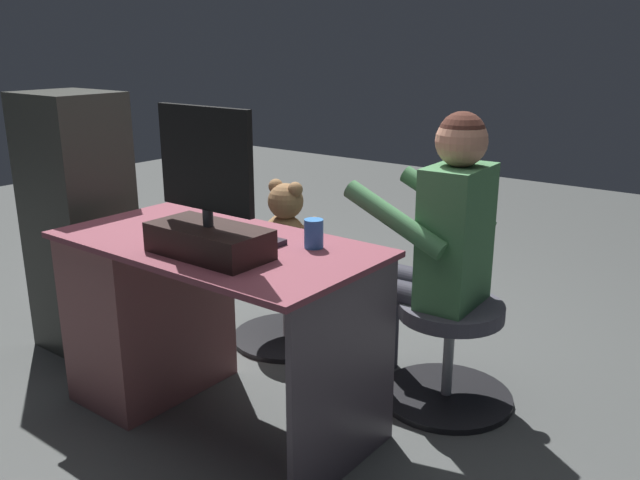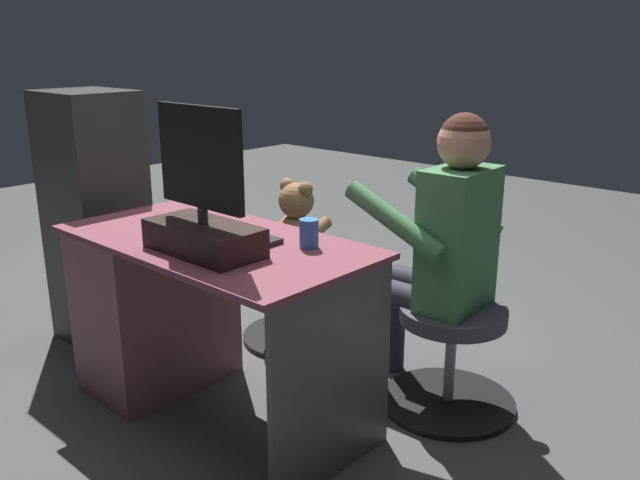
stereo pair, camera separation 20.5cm
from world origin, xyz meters
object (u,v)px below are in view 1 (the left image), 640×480
desk (164,307)px  cup (314,234)px  tv_remote (199,230)px  teddy_bear (288,222)px  office_chair_teddy (287,295)px  monitor (208,218)px  computer_mouse (181,220)px  person (439,236)px  keyboard (232,236)px  visitor_chair (449,346)px

desk → cup: cup is taller
tv_remote → desk: bearing=20.5°
teddy_bear → office_chair_teddy: bearing=90.0°
monitor → computer_mouse: 0.46m
person → cup: bearing=66.0°
computer_mouse → teddy_bear: 0.66m
cup → office_chair_teddy: size_ratio=0.19×
monitor → cup: (-0.23, -0.29, -0.08)m
desk → teddy_bear: size_ratio=3.25×
keyboard → person: bearing=-131.2°
visitor_chair → person: 0.47m
office_chair_teddy → visitor_chair: size_ratio=1.00×
tv_remote → teddy_bear: teddy_bear is taller
cup → visitor_chair: size_ratio=0.19×
monitor → cup: 0.38m
keyboard → visitor_chair: size_ratio=0.76×
tv_remote → office_chair_teddy: bearing=-73.6°
monitor → desk: bearing=-16.5°
monitor → tv_remote: (0.25, -0.18, -0.12)m
teddy_bear → desk: bearing=85.0°
keyboard → person: 0.82m
monitor → tv_remote: size_ratio=3.38×
tv_remote → person: person is taller
person → desk: bearing=36.9°
teddy_bear → monitor: bearing=113.5°
monitor → teddy_bear: 0.96m
cup → person: 0.57m
cup → teddy_bear: cup is taller
keyboard → cup: size_ratio=4.02×
person → monitor: bearing=60.0°
teddy_bear → cup: bearing=136.8°
tv_remote → teddy_bear: bearing=-73.8°
teddy_bear → person: (-0.83, 0.05, 0.09)m
cup → monitor: bearing=50.9°
monitor → office_chair_teddy: bearing=-66.2°
cup → computer_mouse: bearing=6.8°
desk → computer_mouse: bearing=-117.2°
desk → cup: size_ratio=11.89×
cup → tv_remote: size_ratio=0.70×
desk → computer_mouse: (-0.04, -0.08, 0.36)m
monitor → keyboard: 0.24m
desk → computer_mouse: size_ratio=12.95×
tv_remote → office_chair_teddy: (0.12, -0.66, -0.51)m
desk → teddy_bear: 0.76m
office_chair_teddy → teddy_bear: (0.00, -0.01, 0.37)m
office_chair_teddy → teddy_bear: size_ratio=1.45×
keyboard → tv_remote: (0.17, 0.01, -0.00)m
cup → teddy_bear: size_ratio=0.27×
cup → desk: bearing=13.3°
tv_remote → person: 0.95m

